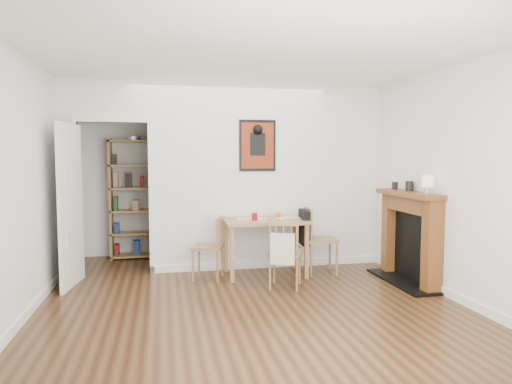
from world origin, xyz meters
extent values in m
plane|color=#51371A|center=(0.00, 0.00, 0.00)|extent=(5.20, 5.20, 0.00)
plane|color=white|center=(0.00, 2.60, 1.30)|extent=(4.50, 0.00, 4.50)
plane|color=white|center=(0.00, -2.60, 1.30)|extent=(4.50, 0.00, 4.50)
plane|color=white|center=(-2.25, 0.00, 1.30)|extent=(0.00, 5.20, 5.20)
plane|color=white|center=(2.25, 0.00, 1.30)|extent=(0.00, 5.20, 5.20)
plane|color=white|center=(0.00, 0.00, 2.60)|extent=(5.20, 5.20, 0.00)
cube|color=white|center=(0.57, 1.40, 1.30)|extent=(3.35, 0.10, 2.60)
cube|color=white|center=(-2.12, 1.40, 1.30)|extent=(0.25, 0.10, 2.60)
cube|color=white|center=(-1.55, 1.40, 2.33)|extent=(0.90, 0.10, 0.55)
cube|color=white|center=(-2.03, 1.40, 1.02)|extent=(0.06, 0.14, 2.05)
cube|color=white|center=(-1.07, 1.40, 1.02)|extent=(0.06, 0.14, 2.05)
cube|color=white|center=(0.57, 1.34, 0.05)|extent=(3.35, 0.02, 0.10)
cube|color=white|center=(-2.24, -0.60, 0.05)|extent=(0.02, 4.00, 0.10)
cube|color=white|center=(2.24, -0.60, 0.05)|extent=(0.02, 4.00, 0.10)
cube|color=white|center=(-2.02, 0.93, 1.00)|extent=(0.15, 0.80, 2.00)
cube|color=black|center=(0.40, 1.33, 1.75)|extent=(0.52, 0.02, 0.72)
cube|color=maroon|center=(0.40, 1.32, 1.75)|extent=(0.46, 0.00, 0.64)
cube|color=#A0754B|center=(0.43, 0.97, 0.73)|extent=(1.11, 0.70, 0.04)
cube|color=#A0754B|center=(-0.07, 0.68, 0.36)|extent=(0.05, 0.05, 0.71)
cube|color=#A0754B|center=(0.92, 0.68, 0.36)|extent=(0.05, 0.05, 0.71)
cube|color=#A0754B|center=(-0.07, 1.26, 0.36)|extent=(0.05, 0.05, 0.71)
cube|color=#A0754B|center=(0.92, 1.26, 0.36)|extent=(0.05, 0.05, 0.71)
cube|color=black|center=(0.96, 0.91, 0.64)|extent=(0.14, 0.38, 0.47)
cube|color=beige|center=(0.45, 0.14, 0.52)|extent=(0.30, 0.20, 0.36)
cube|color=#A0754B|center=(-1.71, 2.40, 0.94)|extent=(0.04, 0.32, 1.87)
cube|color=#A0754B|center=(-0.96, 2.40, 0.94)|extent=(0.04, 0.32, 1.87)
cube|color=#A0754B|center=(-1.33, 2.40, 0.04)|extent=(0.79, 0.32, 0.03)
cube|color=#A0754B|center=(-1.33, 2.40, 0.75)|extent=(0.79, 0.32, 0.03)
cube|color=#A0754B|center=(-1.33, 2.40, 1.83)|extent=(0.79, 0.32, 0.03)
cube|color=maroon|center=(-1.33, 2.40, 0.94)|extent=(0.69, 0.26, 0.26)
cube|color=brown|center=(2.15, -0.24, 0.55)|extent=(0.20, 0.16, 1.10)
cube|color=brown|center=(2.15, 0.74, 0.55)|extent=(0.20, 0.16, 1.10)
cube|color=brown|center=(2.12, 0.25, 1.13)|extent=(0.30, 1.21, 0.06)
cube|color=brown|center=(2.15, 0.25, 1.00)|extent=(0.20, 0.85, 0.20)
cube|color=black|center=(2.21, 0.25, 0.45)|extent=(0.08, 0.81, 0.88)
cube|color=black|center=(2.09, 0.25, 0.01)|extent=(0.45, 1.25, 0.03)
cylinder|color=maroon|center=(0.27, 0.92, 0.80)|extent=(0.08, 0.08, 0.10)
sphere|color=#DC4E0B|center=(0.64, 1.08, 0.79)|extent=(0.08, 0.08, 0.08)
cube|color=beige|center=(0.27, 1.08, 0.76)|extent=(0.45, 0.37, 0.00)
cube|color=silver|center=(0.74, 1.04, 0.76)|extent=(0.36, 0.29, 0.02)
cylinder|color=silver|center=(2.12, -0.16, 1.20)|extent=(0.07, 0.07, 0.08)
cylinder|color=beige|center=(2.12, -0.16, 1.31)|extent=(0.14, 0.14, 0.14)
cylinder|color=black|center=(2.17, 0.33, 1.22)|extent=(0.10, 0.10, 0.13)
cylinder|color=black|center=(2.12, 0.60, 1.21)|extent=(0.08, 0.08, 0.10)
camera|label=1|loc=(-0.91, -4.96, 1.60)|focal=32.00mm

